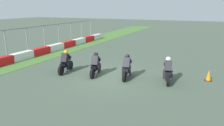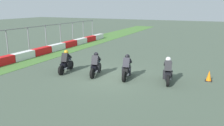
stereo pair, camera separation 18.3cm
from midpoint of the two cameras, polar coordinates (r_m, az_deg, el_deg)
The scene contains 8 objects.
ground_plane at distance 14.26m, azimuth 0.28°, elevation -3.45°, with size 120.00×120.00×0.00m, color #445344.
grass_verge at distance 19.42m, azimuth -23.62°, elevation 0.18°, with size 72.00×4.07×0.02m, color #457332.
track_barrier at distance 19.38m, azimuth -23.79°, elevation 1.08°, with size 30.47×0.60×0.64m.
rider_lane_a at distance 13.43m, azimuth 14.41°, elevation -2.27°, with size 2.02×0.67×1.51m.
rider_lane_b at distance 13.77m, azimuth 4.18°, elevation -1.43°, with size 2.04×0.60×1.51m.
rider_lane_c at distance 14.37m, azimuth -3.82°, elevation -0.75°, with size 2.03×0.63×1.51m.
rider_lane_d at distance 15.33m, azimuth -11.35°, elevation -0.05°, with size 2.03×0.61×1.51m.
traffic_cone at distance 14.57m, azimuth 23.87°, elevation -3.08°, with size 0.40×0.40×0.65m.
Camera 2 is at (-12.29, -5.78, 4.36)m, focal length 35.78 mm.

